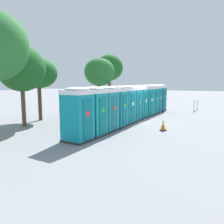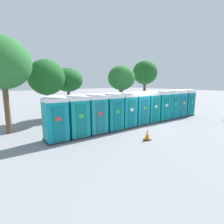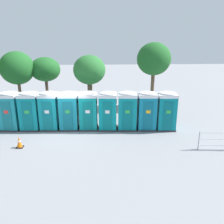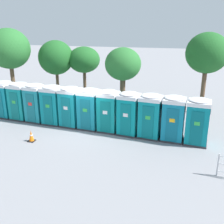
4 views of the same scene
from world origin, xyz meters
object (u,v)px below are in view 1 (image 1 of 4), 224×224
Objects in this scene: portapotty_0 at (78,114)px; portapotty_3 at (116,106)px; portapotty_7 at (145,100)px; street_tree_0 at (100,73)px; street_tree_2 at (21,69)px; portapotty_5 at (132,103)px; street_tree_3 at (39,73)px; portapotty_9 at (155,98)px; portapotty_4 at (125,104)px; traffic_cone at (163,125)px; street_tree_1 at (109,68)px; portapotty_6 at (139,101)px; portapotty_2 at (106,108)px; portapotty_1 at (93,111)px; portapotty_10 at (159,97)px; event_barrier at (196,104)px; portapotty_8 at (150,99)px.

portapotty_3 is (3.81, -0.33, 0.00)m from portapotty_0.
portapotty_3 is at bearing 175.55° from portapotty_7.
street_tree_0 is 0.95× the size of street_tree_2.
portapotty_5 is 7.01m from street_tree_3.
portapotty_0 is 1.00× the size of portapotty_9.
portapotty_4 reaches higher than traffic_cone.
traffic_cone is (-1.16, -2.80, -0.97)m from portapotty_4.
street_tree_1 reaches higher than street_tree_0.
portapotty_6 is at bearing -3.88° from portapotty_4.
street_tree_3 is (-0.07, 6.00, 2.09)m from portapotty_3.
street_tree_3 is at bearing 78.52° from portapotty_2.
portapotty_1 and portapotty_4 have the same top height.
portapotty_6 is 3.97× the size of traffic_cone.
street_tree_2 reaches higher than portapotty_0.
street_tree_0 reaches higher than portapotty_1.
traffic_cone is at bearing -140.28° from street_tree_1.
portapotty_2 is 8.93m from portapotty_9.
portapotty_3 is at bearing 176.65° from portapotty_4.
street_tree_0 is at bearing 68.13° from portapotty_5.
street_tree_1 reaches higher than street_tree_2.
portapotty_4 is (2.54, -0.18, 0.00)m from portapotty_2.
portapotty_0 and portapotty_9 have the same top height.
portapotty_3 is 1.28m from portapotty_4.
street_tree_2 reaches higher than portapotty_3.
portapotty_6 is 1.00× the size of portapotty_9.
street_tree_2 reaches higher than portapotty_9.
street_tree_2 is at bearing 100.86° from portapotty_2.
portapotty_7 is at bearing -5.23° from portapotty_5.
event_barrier is (1.79, -3.26, -0.72)m from portapotty_10.
portapotty_10 is at bearing -37.86° from street_tree_0.
street_tree_3 reaches higher than portapotty_3.
event_barrier is (8.14, -3.83, -0.72)m from portapotty_5.
portapotty_6 is 8.14m from street_tree_1.
portapotty_0 is 3.83m from portapotty_3.
portapotty_4 is at bearing -77.49° from street_tree_3.
portapotty_5 is (3.82, -0.27, -0.00)m from portapotty_2.
portapotty_1 is 0.57× the size of street_tree_3.
street_tree_0 is 6.51m from street_tree_2.
portapotty_3 is at bearing 175.55° from portapotty_8.
portapotty_7 is 1.00× the size of portapotty_8.
street_tree_1 reaches higher than portapotty_9.
portapotty_5 is 4.23m from street_tree_0.
portapotty_4 is (1.27, -0.07, 0.00)m from portapotty_3.
portapotty_10 reaches higher than traffic_cone.
traffic_cone is (-4.97, -2.48, -0.97)m from portapotty_7.
portapotty_1 is 4.18m from traffic_cone.
portapotty_2 is 6.37m from portapotty_7.
street_tree_3 is (3.74, 5.67, 2.09)m from portapotty_0.
street_tree_1 reaches higher than portapotty_6.
portapotty_10 is 12.89m from street_tree_2.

